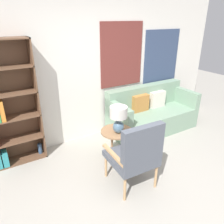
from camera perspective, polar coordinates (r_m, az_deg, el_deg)
ground_plane at (r=3.04m, az=9.19°, el=-23.00°), size 14.00×14.00×0.00m
wall_back at (r=3.95m, az=-8.18°, el=11.09°), size 6.40×0.08×2.70m
armchair at (r=2.91m, az=6.38°, el=-10.56°), size 0.62×0.64×1.01m
couch at (r=4.63m, az=10.14°, el=-0.44°), size 1.83×0.80×0.89m
side_table at (r=3.44m, az=1.24°, el=-5.87°), size 0.50×0.50×0.57m
table_lamp at (r=3.23m, az=1.71°, el=-1.28°), size 0.26×0.26×0.43m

